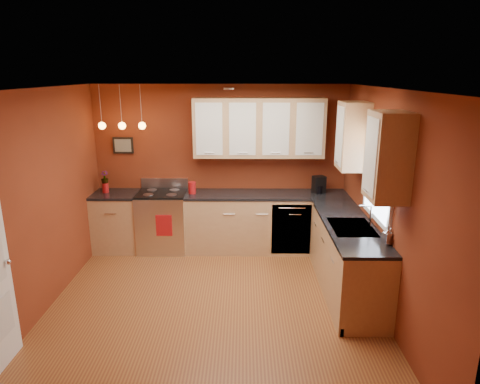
{
  "coord_description": "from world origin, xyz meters",
  "views": [
    {
      "loc": [
        0.37,
        -4.64,
        2.76
      ],
      "look_at": [
        0.32,
        1.0,
        1.19
      ],
      "focal_mm": 32.0,
      "sensor_mm": 36.0,
      "label": 1
    }
  ],
  "objects_px": {
    "sink": "(352,229)",
    "coffee_maker": "(319,185)",
    "red_canister": "(192,188)",
    "soap_pump": "(388,236)",
    "gas_range": "(163,221)"
  },
  "relations": [
    {
      "from": "coffee_maker",
      "to": "gas_range",
      "type": "bearing_deg",
      "value": 163.79
    },
    {
      "from": "red_canister",
      "to": "gas_range",
      "type": "bearing_deg",
      "value": 178.39
    },
    {
      "from": "gas_range",
      "to": "sink",
      "type": "xyz_separation_m",
      "value": [
        2.62,
        -1.5,
        0.43
      ]
    },
    {
      "from": "sink",
      "to": "coffee_maker",
      "type": "relative_size",
      "value": 2.65
    },
    {
      "from": "red_canister",
      "to": "coffee_maker",
      "type": "xyz_separation_m",
      "value": [
        1.99,
        0.06,
        0.03
      ]
    },
    {
      "from": "gas_range",
      "to": "sink",
      "type": "height_order",
      "value": "sink"
    },
    {
      "from": "red_canister",
      "to": "soap_pump",
      "type": "relative_size",
      "value": 0.9
    },
    {
      "from": "sink",
      "to": "red_canister",
      "type": "height_order",
      "value": "sink"
    },
    {
      "from": "coffee_maker",
      "to": "soap_pump",
      "type": "height_order",
      "value": "coffee_maker"
    },
    {
      "from": "gas_range",
      "to": "coffee_maker",
      "type": "height_order",
      "value": "coffee_maker"
    },
    {
      "from": "red_canister",
      "to": "soap_pump",
      "type": "bearing_deg",
      "value": -40.5
    },
    {
      "from": "sink",
      "to": "coffee_maker",
      "type": "bearing_deg",
      "value": 95.53
    },
    {
      "from": "gas_range",
      "to": "sink",
      "type": "bearing_deg",
      "value": -29.78
    },
    {
      "from": "gas_range",
      "to": "red_canister",
      "type": "bearing_deg",
      "value": -1.61
    },
    {
      "from": "gas_range",
      "to": "soap_pump",
      "type": "xyz_separation_m",
      "value": [
        2.87,
        -2.05,
        0.56
      ]
    }
  ]
}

